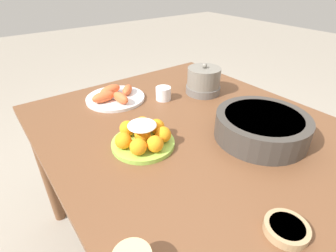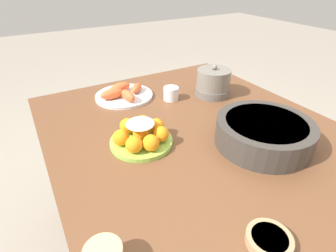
% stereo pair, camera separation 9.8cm
% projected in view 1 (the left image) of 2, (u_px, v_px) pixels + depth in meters
% --- Properties ---
extents(ground_plane, '(12.00, 12.00, 0.00)m').
position_uv_depth(ground_plane, '(184.00, 240.00, 1.44)').
color(ground_plane, '#9E9384').
extents(dining_table, '(1.23, 1.09, 0.74)m').
position_uv_depth(dining_table, '(189.00, 144.00, 1.10)').
color(dining_table, brown).
rests_on(dining_table, ground_plane).
extents(cake_plate, '(0.23, 0.23, 0.09)m').
position_uv_depth(cake_plate, '(143.00, 137.00, 0.92)').
color(cake_plate, '#99CC4C').
rests_on(cake_plate, dining_table).
extents(serving_bowl, '(0.34, 0.34, 0.09)m').
position_uv_depth(serving_bowl, '(262.00, 126.00, 0.96)').
color(serving_bowl, '#3D3833').
rests_on(serving_bowl, dining_table).
extents(sauce_bowl, '(0.11, 0.11, 0.02)m').
position_uv_depth(sauce_bowl, '(286.00, 228.00, 0.63)').
color(sauce_bowl, tan).
rests_on(sauce_bowl, dining_table).
extents(seafood_platter, '(0.28, 0.28, 0.06)m').
position_uv_depth(seafood_platter, '(115.00, 96.00, 1.25)').
color(seafood_platter, silver).
rests_on(seafood_platter, dining_table).
extents(cup_far, '(0.07, 0.07, 0.06)m').
position_uv_depth(cup_far, '(163.00, 93.00, 1.25)').
color(cup_far, white).
rests_on(cup_far, dining_table).
extents(warming_pot, '(0.17, 0.17, 0.15)m').
position_uv_depth(warming_pot, '(204.00, 81.00, 1.30)').
color(warming_pot, '#66605B').
rests_on(warming_pot, dining_table).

